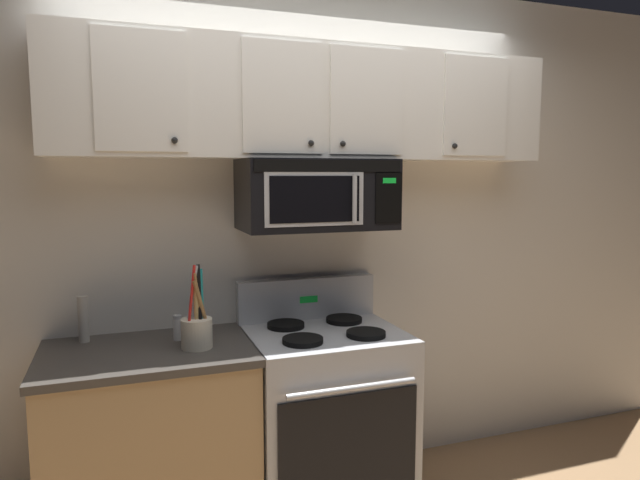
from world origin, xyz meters
TOP-DOWN VIEW (x-y plane):
  - back_wall at (0.00, 0.79)m, footprint 5.20×0.10m
  - stove_range at (0.00, 0.42)m, footprint 0.76×0.69m
  - over_range_microwave at (-0.00, 0.54)m, footprint 0.76×0.43m
  - upper_cabinets at (-0.00, 0.57)m, footprint 2.50×0.36m
  - counter_segment at (-0.84, 0.43)m, footprint 0.93×0.65m
  - utensil_crock_cream at (-0.63, 0.37)m, footprint 0.14×0.14m
  - salt_shaker at (-0.70, 0.52)m, footprint 0.04×0.04m
  - pepper_mill at (-1.11, 0.64)m, footprint 0.05×0.05m

SIDE VIEW (x-z plane):
  - counter_segment at x=-0.84m, z-range 0.00..0.90m
  - stove_range at x=0.00m, z-range -0.09..1.03m
  - salt_shaker at x=-0.70m, z-range 0.90..1.02m
  - utensil_crock_cream at x=-0.63m, z-range 0.81..1.18m
  - pepper_mill at x=-1.11m, z-range 0.90..1.12m
  - back_wall at x=0.00m, z-range 0.00..2.70m
  - over_range_microwave at x=0.00m, z-range 1.40..1.75m
  - upper_cabinets at x=0.00m, z-range 1.75..2.30m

